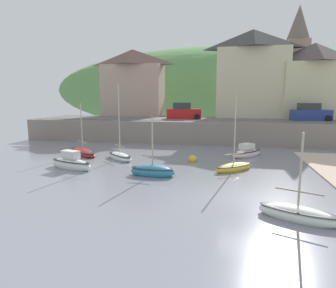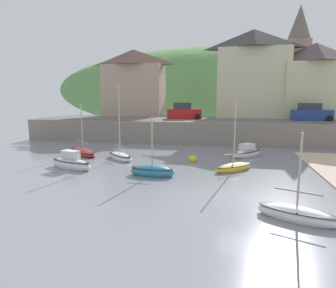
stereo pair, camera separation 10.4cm
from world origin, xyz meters
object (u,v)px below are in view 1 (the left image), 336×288
at_px(waterfront_building_left, 133,82).
at_px(mooring_buoy, 193,159).
at_px(sailboat_far_left, 297,214).
at_px(motorboat_with_cabin, 120,156).
at_px(church_with_spire, 297,60).
at_px(parked_car_near_slipway, 184,112).
at_px(parked_car_by_wall, 310,113).
at_px(sailboat_blue_trim, 83,152).
at_px(sailboat_tall_mast, 247,153).
at_px(waterfront_building_centre, 252,73).
at_px(dinghy_open_wooden, 234,167).
at_px(waterfront_building_right, 313,80).
at_px(sailboat_nearest_shore, 71,163).
at_px(rowboat_small_beached, 153,171).

bearing_deg(waterfront_building_left, mooring_buoy, -59.16).
bearing_deg(sailboat_far_left, motorboat_with_cabin, 162.08).
relative_size(waterfront_building_left, church_with_spire, 0.62).
xyz_separation_m(parked_car_near_slipway, parked_car_by_wall, (14.33, 0.00, 0.00)).
bearing_deg(sailboat_blue_trim, mooring_buoy, 35.29).
height_order(sailboat_tall_mast, parked_car_by_wall, parked_car_by_wall).
bearing_deg(motorboat_with_cabin, waterfront_building_left, 146.09).
xyz_separation_m(waterfront_building_centre, sailboat_tall_mast, (-1.25, -14.54, -7.69)).
relative_size(church_with_spire, dinghy_open_wooden, 2.74).
relative_size(sailboat_blue_trim, parked_car_near_slipway, 1.08).
xyz_separation_m(church_with_spire, sailboat_tall_mast, (-7.39, -18.54, -9.68)).
xyz_separation_m(sailboat_tall_mast, parked_car_by_wall, (7.43, 10.04, 2.88)).
height_order(waterfront_building_right, sailboat_far_left, waterfront_building_right).
distance_m(motorboat_with_cabin, sailboat_tall_mast, 10.65).
xyz_separation_m(sailboat_far_left, motorboat_with_cabin, (-11.35, 9.81, 0.01)).
relative_size(waterfront_building_left, mooring_buoy, 14.22).
xyz_separation_m(sailboat_nearest_shore, mooring_buoy, (8.17, 3.91, -0.18)).
relative_size(sailboat_tall_mast, parked_car_near_slipway, 0.77).
xyz_separation_m(waterfront_building_right, sailboat_far_left, (-7.42, -27.57, -6.80)).
xyz_separation_m(sailboat_blue_trim, sailboat_far_left, (15.31, -11.12, 0.03)).
distance_m(church_with_spire, sailboat_far_left, 33.61).
xyz_separation_m(waterfront_building_centre, parked_car_near_slipway, (-8.14, -4.50, -4.80)).
bearing_deg(mooring_buoy, waterfront_building_right, 53.62).
bearing_deg(parked_car_near_slipway, parked_car_by_wall, -6.49).
distance_m(sailboat_blue_trim, dinghy_open_wooden, 13.34).
xyz_separation_m(motorboat_with_cabin, dinghy_open_wooden, (8.97, -1.97, -0.00)).
bearing_deg(sailboat_far_left, church_with_spire, 101.84).
bearing_deg(motorboat_with_cabin, parked_car_near_slipway, 117.91).
xyz_separation_m(waterfront_building_right, motorboat_with_cabin, (-18.77, -17.76, -6.79)).
distance_m(waterfront_building_left, sailboat_blue_trim, 17.82).
bearing_deg(dinghy_open_wooden, sailboat_tall_mast, 34.92).
height_order(waterfront_building_left, dinghy_open_wooden, waterfront_building_left).
height_order(waterfront_building_left, mooring_buoy, waterfront_building_left).
xyz_separation_m(waterfront_building_right, parked_car_by_wall, (-1.19, -4.50, -3.85)).
height_order(sailboat_blue_trim, parked_car_near_slipway, sailboat_blue_trim).
relative_size(waterfront_building_centre, sailboat_far_left, 2.90).
xyz_separation_m(sailboat_nearest_shore, parked_car_by_wall, (19.87, 16.90, 2.83)).
xyz_separation_m(waterfront_building_right, rowboat_small_beached, (-14.95, -22.06, -6.77)).
relative_size(waterfront_building_centre, sailboat_nearest_shore, 2.94).
xyz_separation_m(waterfront_building_centre, dinghy_open_wooden, (-2.43, -19.73, -7.74)).
xyz_separation_m(parked_car_by_wall, mooring_buoy, (-11.70, -12.99, -3.01)).
distance_m(sailboat_far_left, parked_car_near_slipway, 24.63).
bearing_deg(parked_car_near_slipway, motorboat_with_cabin, -110.28).
bearing_deg(parked_car_near_slipway, waterfront_building_centre, 22.43).
relative_size(waterfront_building_left, dinghy_open_wooden, 1.69).
bearing_deg(church_with_spire, parked_car_near_slipway, -149.24).
height_order(sailboat_nearest_shore, mooring_buoy, sailboat_nearest_shore).
height_order(waterfront_building_left, motorboat_with_cabin, waterfront_building_left).
relative_size(waterfront_building_right, church_with_spire, 0.62).
distance_m(waterfront_building_right, sailboat_tall_mast, 18.19).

